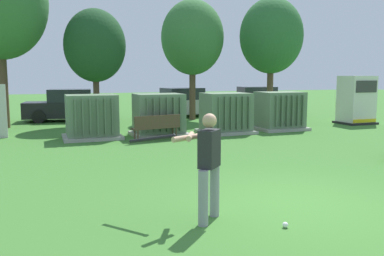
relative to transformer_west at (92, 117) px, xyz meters
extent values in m
plane|color=#3D752D|center=(2.58, -9.19, -0.79)|extent=(96.00, 96.00, 0.00)
cube|color=#9E9B93|center=(0.00, 0.01, -0.73)|extent=(2.10, 1.70, 0.12)
cube|color=#607A5B|center=(0.00, 0.01, 0.08)|extent=(1.80, 1.40, 1.50)
cube|color=#52684E|center=(-0.64, -0.75, 0.08)|extent=(0.06, 0.12, 1.27)
cube|color=#52684E|center=(-0.38, -0.75, 0.08)|extent=(0.06, 0.12, 1.27)
cube|color=#52684E|center=(-0.13, -0.75, 0.08)|extent=(0.06, 0.12, 1.27)
cube|color=#52684E|center=(0.13, -0.75, 0.08)|extent=(0.06, 0.12, 1.27)
cube|color=#52684E|center=(0.38, -0.75, 0.08)|extent=(0.06, 0.12, 1.27)
cube|color=#52684E|center=(0.64, -0.75, 0.08)|extent=(0.06, 0.12, 1.27)
cube|color=#9E9B93|center=(2.53, -0.10, -0.73)|extent=(2.10, 1.70, 0.12)
cube|color=#607A5B|center=(2.53, -0.10, 0.08)|extent=(1.80, 1.40, 1.50)
cube|color=#52684E|center=(1.89, -0.86, 0.08)|extent=(0.06, 0.12, 1.27)
cube|color=#52684E|center=(2.15, -0.86, 0.08)|extent=(0.06, 0.12, 1.27)
cube|color=#52684E|center=(2.40, -0.86, 0.08)|extent=(0.06, 0.12, 1.27)
cube|color=#52684E|center=(2.66, -0.86, 0.08)|extent=(0.06, 0.12, 1.27)
cube|color=#52684E|center=(2.91, -0.86, 0.08)|extent=(0.06, 0.12, 1.27)
cube|color=#52684E|center=(3.17, -0.86, 0.08)|extent=(0.06, 0.12, 1.27)
cube|color=#9E9B93|center=(5.27, -0.40, -0.73)|extent=(2.10, 1.70, 0.12)
cube|color=#607A5B|center=(5.27, -0.40, 0.08)|extent=(1.80, 1.40, 1.50)
cube|color=#52684E|center=(4.63, -1.16, 0.08)|extent=(0.06, 0.12, 1.27)
cube|color=#52684E|center=(4.88, -1.16, 0.08)|extent=(0.06, 0.12, 1.27)
cube|color=#52684E|center=(5.14, -1.16, 0.08)|extent=(0.06, 0.12, 1.27)
cube|color=#52684E|center=(5.39, -1.16, 0.08)|extent=(0.06, 0.12, 1.27)
cube|color=#52684E|center=(5.65, -1.16, 0.08)|extent=(0.06, 0.12, 1.27)
cube|color=#52684E|center=(5.90, -1.16, 0.08)|extent=(0.06, 0.12, 1.27)
cube|color=#9E9B93|center=(7.87, -0.26, -0.73)|extent=(2.10, 1.70, 0.12)
cube|color=#607A5B|center=(7.87, -0.26, 0.08)|extent=(1.80, 1.40, 1.50)
cube|color=#52684E|center=(7.24, -1.02, 0.08)|extent=(0.06, 0.12, 1.27)
cube|color=#52684E|center=(7.49, -1.02, 0.08)|extent=(0.06, 0.12, 1.27)
cube|color=#52684E|center=(7.75, -1.02, 0.08)|extent=(0.06, 0.12, 1.27)
cube|color=#52684E|center=(8.00, -1.02, 0.08)|extent=(0.06, 0.12, 1.27)
cube|color=#52684E|center=(8.26, -1.02, 0.08)|extent=(0.06, 0.12, 1.27)
cube|color=#52684E|center=(8.51, -1.02, 0.08)|extent=(0.06, 0.12, 1.27)
cube|color=#262626|center=(12.50, 0.31, -0.74)|extent=(1.60, 1.40, 0.10)
cube|color=silver|center=(12.50, 0.31, 0.41)|extent=(1.40, 1.20, 2.20)
cube|color=#383838|center=(12.50, -0.31, 1.02)|extent=(1.19, 0.04, 0.55)
cube|color=yellow|center=(12.50, -0.31, -0.59)|extent=(1.33, 0.04, 0.16)
cube|color=#4C3828|center=(2.12, -1.19, -0.34)|extent=(1.84, 0.73, 0.05)
cube|color=#4C3828|center=(2.15, -1.36, -0.09)|extent=(1.78, 0.37, 0.44)
cylinder|color=#4C3828|center=(1.34, -1.19, -0.58)|extent=(0.06, 0.06, 0.42)
cylinder|color=#4C3828|center=(2.84, -0.91, -0.58)|extent=(0.06, 0.06, 0.42)
cylinder|color=#4C3828|center=(1.39, -1.47, -0.58)|extent=(0.06, 0.06, 0.42)
cylinder|color=#4C3828|center=(2.89, -1.18, -0.58)|extent=(0.06, 0.06, 0.42)
cylinder|color=gray|center=(0.57, -9.62, -0.35)|extent=(0.16, 0.16, 0.88)
cylinder|color=gray|center=(0.91, -9.28, -0.35)|extent=(0.16, 0.16, 0.88)
cube|color=#262628|center=(0.74, -9.45, 0.39)|extent=(0.45, 0.45, 0.60)
sphere|color=tan|center=(0.74, -9.45, 0.84)|extent=(0.23, 0.23, 0.23)
cylinder|color=tan|center=(0.41, -9.24, 0.55)|extent=(0.53, 0.32, 0.09)
cylinder|color=tan|center=(0.54, -9.12, 0.55)|extent=(0.31, 0.53, 0.09)
cylinder|color=black|center=(-0.01, -8.70, 0.48)|extent=(0.65, 0.64, 0.21)
sphere|color=black|center=(0.30, -9.00, 0.55)|extent=(0.08, 0.08, 0.08)
sphere|color=white|center=(1.72, -10.15, -0.74)|extent=(0.09, 0.09, 0.09)
cylinder|color=brown|center=(-3.27, 4.45, 0.89)|extent=(0.41, 0.41, 3.36)
cylinder|color=#4C3828|center=(0.69, 3.96, 0.34)|extent=(0.28, 0.28, 2.27)
ellipsoid|color=#1E4723|center=(0.69, 3.96, 2.89)|extent=(2.79, 2.79, 3.31)
cylinder|color=brown|center=(5.75, 4.79, 0.53)|extent=(0.32, 0.32, 2.63)
ellipsoid|color=#387038|center=(5.75, 4.79, 3.48)|extent=(3.24, 3.24, 3.84)
cylinder|color=brown|center=(9.86, 3.86, 0.57)|extent=(0.33, 0.33, 2.71)
ellipsoid|color=#2D6633|center=(9.86, 3.86, 3.61)|extent=(3.34, 3.34, 3.97)
cube|color=black|center=(-0.48, 6.48, -0.21)|extent=(4.38, 2.20, 0.80)
cube|color=#262B33|center=(-0.34, 6.46, 0.51)|extent=(2.27, 1.80, 0.64)
cylinder|color=black|center=(-1.88, 5.80, -0.47)|extent=(0.66, 0.30, 0.64)
cylinder|color=black|center=(-1.67, 7.49, -0.47)|extent=(0.66, 0.30, 0.64)
cylinder|color=black|center=(0.70, 5.48, -0.47)|extent=(0.66, 0.30, 0.64)
cylinder|color=black|center=(0.91, 7.17, -0.47)|extent=(0.66, 0.30, 0.64)
cube|color=#B2B2B7|center=(5.60, 6.39, -0.21)|extent=(4.40, 2.30, 0.80)
cube|color=#262B33|center=(5.74, 6.41, 0.51)|extent=(2.31, 1.85, 0.64)
cylinder|color=black|center=(4.43, 5.36, -0.47)|extent=(0.67, 0.31, 0.64)
cylinder|color=black|center=(4.18, 7.04, -0.47)|extent=(0.67, 0.31, 0.64)
cylinder|color=black|center=(7.01, 5.74, -0.47)|extent=(0.67, 0.31, 0.64)
cylinder|color=black|center=(6.76, 7.42, -0.47)|extent=(0.67, 0.31, 0.64)
cube|color=maroon|center=(10.66, 6.98, -0.21)|extent=(4.39, 2.24, 0.80)
cube|color=#262B33|center=(10.81, 6.96, 0.51)|extent=(2.29, 1.82, 0.64)
cylinder|color=black|center=(9.26, 6.31, -0.47)|extent=(0.66, 0.30, 0.64)
cylinder|color=black|center=(9.48, 7.99, -0.47)|extent=(0.66, 0.30, 0.64)
cylinder|color=black|center=(11.84, 5.96, -0.47)|extent=(0.66, 0.30, 0.64)
cylinder|color=black|center=(12.06, 7.65, -0.47)|extent=(0.66, 0.30, 0.64)
camera|label=1|loc=(-1.71, -15.28, 1.54)|focal=38.06mm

